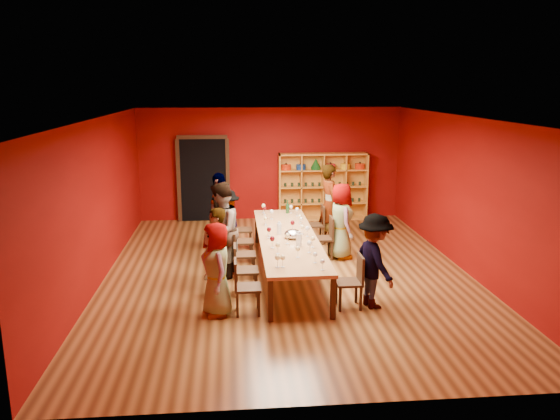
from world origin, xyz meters
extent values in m
cube|color=brown|center=(0.00, 0.00, -0.01)|extent=(7.10, 9.10, 0.02)
cube|color=#6B0705|center=(0.00, 4.51, 1.50)|extent=(7.10, 0.02, 3.00)
cube|color=#6B0705|center=(0.00, -4.51, 1.50)|extent=(7.10, 0.02, 3.00)
cube|color=#6B0705|center=(-3.51, 0.00, 1.50)|extent=(0.02, 9.10, 3.00)
cube|color=#6B0705|center=(3.51, 0.00, 1.50)|extent=(0.02, 9.10, 3.00)
cube|color=beige|center=(0.00, 0.00, 3.01)|extent=(7.10, 9.10, 0.02)
cube|color=#B9824D|center=(0.00, 0.00, 0.72)|extent=(1.10, 4.50, 0.06)
cube|color=black|center=(-0.49, -2.17, 0.34)|extent=(0.08, 0.08, 0.69)
cube|color=black|center=(-0.49, 2.17, 0.34)|extent=(0.08, 0.08, 0.69)
cube|color=black|center=(0.49, -2.17, 0.34)|extent=(0.08, 0.08, 0.69)
cube|color=black|center=(0.49, 2.17, 0.34)|extent=(0.08, 0.08, 0.69)
cube|color=black|center=(-1.80, 4.44, 1.10)|extent=(1.20, 0.14, 2.20)
cube|color=black|center=(-1.80, 4.37, 2.25)|extent=(1.32, 0.06, 0.10)
cube|color=black|center=(-2.45, 4.37, 1.10)|extent=(0.10, 0.06, 2.20)
cube|color=black|center=(-1.15, 4.37, 1.10)|extent=(0.10, 0.06, 2.20)
cube|color=gold|center=(0.22, 4.28, 0.90)|extent=(0.04, 0.40, 1.80)
cube|color=gold|center=(2.58, 4.28, 0.90)|extent=(0.04, 0.40, 1.80)
cube|color=gold|center=(1.40, 4.28, 1.78)|extent=(2.40, 0.40, 0.04)
cube|color=gold|center=(1.40, 4.28, 0.02)|extent=(2.40, 0.40, 0.04)
cube|color=gold|center=(1.40, 4.47, 0.90)|extent=(2.40, 0.02, 1.80)
cube|color=gold|center=(1.40, 4.28, 0.45)|extent=(2.36, 0.38, 0.03)
cube|color=gold|center=(1.40, 4.28, 0.90)|extent=(2.36, 0.38, 0.03)
cube|color=gold|center=(1.40, 4.28, 1.35)|extent=(2.36, 0.38, 0.03)
cube|color=gold|center=(0.80, 4.28, 0.90)|extent=(0.03, 0.38, 1.76)
cube|color=gold|center=(1.40, 4.28, 0.90)|extent=(0.03, 0.38, 1.76)
cube|color=gold|center=(2.00, 4.28, 0.90)|extent=(0.03, 0.38, 1.76)
cylinder|color=red|center=(0.40, 4.28, 1.44)|extent=(0.26, 0.26, 0.15)
sphere|color=black|center=(0.40, 4.28, 1.53)|extent=(0.05, 0.05, 0.05)
cylinder|color=navy|center=(0.80, 4.28, 1.44)|extent=(0.26, 0.26, 0.15)
sphere|color=black|center=(0.80, 4.28, 1.53)|extent=(0.05, 0.05, 0.05)
cylinder|color=#16591F|center=(1.20, 4.28, 1.41)|extent=(0.26, 0.26, 0.08)
cone|color=#16591F|center=(1.20, 4.28, 1.56)|extent=(0.24, 0.24, 0.22)
cylinder|color=red|center=(1.60, 4.28, 1.44)|extent=(0.26, 0.26, 0.15)
sphere|color=black|center=(1.60, 4.28, 1.53)|extent=(0.05, 0.05, 0.05)
cylinder|color=yellow|center=(2.00, 4.28, 1.44)|extent=(0.26, 0.26, 0.15)
sphere|color=black|center=(2.00, 4.28, 1.53)|extent=(0.05, 0.05, 0.05)
cylinder|color=red|center=(2.40, 4.28, 1.44)|extent=(0.26, 0.26, 0.15)
sphere|color=black|center=(2.40, 4.28, 1.53)|extent=(0.05, 0.05, 0.05)
cylinder|color=#192E1E|center=(0.38, 4.28, 0.52)|extent=(0.07, 0.07, 0.10)
cylinder|color=#192E1E|center=(0.56, 4.28, 0.52)|extent=(0.07, 0.07, 0.10)
cylinder|color=#192E1E|center=(0.75, 4.28, 0.52)|extent=(0.07, 0.07, 0.10)
cylinder|color=#192E1E|center=(0.93, 4.28, 0.52)|extent=(0.07, 0.07, 0.10)
cylinder|color=#192E1E|center=(1.12, 4.28, 0.52)|extent=(0.07, 0.07, 0.10)
cylinder|color=#192E1E|center=(1.30, 4.28, 0.52)|extent=(0.07, 0.07, 0.10)
cylinder|color=#192E1E|center=(1.49, 4.28, 0.52)|extent=(0.07, 0.07, 0.10)
cylinder|color=#192E1E|center=(1.67, 4.28, 0.52)|extent=(0.07, 0.07, 0.10)
cylinder|color=#192E1E|center=(1.86, 4.28, 0.52)|extent=(0.07, 0.07, 0.10)
cylinder|color=#192E1E|center=(2.04, 4.28, 0.52)|extent=(0.07, 0.07, 0.10)
cylinder|color=#192E1E|center=(2.23, 4.28, 0.52)|extent=(0.07, 0.07, 0.10)
cylinder|color=#192E1E|center=(2.42, 4.28, 0.52)|extent=(0.07, 0.07, 0.10)
cylinder|color=#192E1E|center=(0.38, 4.28, 0.97)|extent=(0.07, 0.07, 0.10)
cylinder|color=#192E1E|center=(0.56, 4.28, 0.97)|extent=(0.07, 0.07, 0.10)
cylinder|color=#192E1E|center=(0.75, 4.28, 0.97)|extent=(0.07, 0.07, 0.10)
cylinder|color=#192E1E|center=(0.93, 4.28, 0.97)|extent=(0.07, 0.07, 0.10)
cylinder|color=#192E1E|center=(1.12, 4.28, 0.97)|extent=(0.07, 0.07, 0.10)
cylinder|color=#192E1E|center=(1.30, 4.28, 0.97)|extent=(0.07, 0.07, 0.10)
cylinder|color=#192E1E|center=(1.49, 4.28, 0.97)|extent=(0.07, 0.07, 0.10)
cylinder|color=#192E1E|center=(1.67, 4.28, 0.97)|extent=(0.07, 0.07, 0.10)
cylinder|color=#192E1E|center=(1.86, 4.28, 0.97)|extent=(0.07, 0.07, 0.10)
cylinder|color=#192E1E|center=(2.04, 4.28, 0.97)|extent=(0.07, 0.07, 0.10)
cylinder|color=#192E1E|center=(2.23, 4.28, 0.97)|extent=(0.07, 0.07, 0.10)
cylinder|color=#192E1E|center=(2.42, 4.28, 0.97)|extent=(0.07, 0.07, 0.10)
cube|color=black|center=(-0.83, -1.82, 0.43)|extent=(0.42, 0.42, 0.04)
cube|color=black|center=(-1.02, -1.82, 0.67)|extent=(0.04, 0.40, 0.44)
cube|color=black|center=(-1.00, -1.99, 0.21)|extent=(0.04, 0.04, 0.41)
cube|color=black|center=(-0.66, -1.99, 0.21)|extent=(0.04, 0.04, 0.41)
cube|color=black|center=(-1.00, -1.65, 0.21)|extent=(0.04, 0.04, 0.41)
cube|color=black|center=(-0.66, -1.65, 0.21)|extent=(0.04, 0.04, 0.41)
imported|color=silver|center=(-1.32, -1.82, 0.76)|extent=(0.60, 0.82, 1.51)
cube|color=black|center=(-0.83, -0.99, 0.43)|extent=(0.42, 0.42, 0.04)
cube|color=black|center=(-1.02, -0.99, 0.67)|extent=(0.04, 0.40, 0.44)
cube|color=black|center=(-1.00, -1.16, 0.21)|extent=(0.04, 0.04, 0.41)
cube|color=black|center=(-0.66, -1.16, 0.21)|extent=(0.04, 0.04, 0.41)
cube|color=black|center=(-1.00, -0.82, 0.21)|extent=(0.04, 0.04, 0.41)
cube|color=black|center=(-0.66, -0.82, 0.21)|extent=(0.04, 0.04, 0.41)
imported|color=pink|center=(-1.35, -0.99, 0.78)|extent=(0.45, 0.60, 1.56)
cube|color=black|center=(-0.83, -0.09, 0.43)|extent=(0.42, 0.42, 0.04)
cube|color=black|center=(-1.02, -0.09, 0.67)|extent=(0.04, 0.40, 0.44)
cube|color=black|center=(-1.00, -0.26, 0.21)|extent=(0.04, 0.04, 0.41)
cube|color=black|center=(-0.66, -0.26, 0.21)|extent=(0.04, 0.04, 0.41)
cube|color=black|center=(-1.00, 0.08, 0.21)|extent=(0.04, 0.04, 0.41)
cube|color=black|center=(-0.66, 0.08, 0.21)|extent=(0.04, 0.04, 0.41)
imported|color=#121734|center=(-1.27, -0.09, 0.92)|extent=(0.71, 0.99, 1.83)
cube|color=black|center=(-0.83, 0.80, 0.43)|extent=(0.42, 0.42, 0.04)
cube|color=black|center=(-1.02, 0.80, 0.67)|extent=(0.04, 0.40, 0.44)
cube|color=black|center=(-1.00, 0.63, 0.21)|extent=(0.04, 0.04, 0.41)
cube|color=black|center=(-0.66, 0.63, 0.21)|extent=(0.04, 0.04, 0.41)
cube|color=black|center=(-1.00, 0.97, 0.21)|extent=(0.04, 0.04, 0.41)
cube|color=black|center=(-0.66, 0.97, 0.21)|extent=(0.04, 0.04, 0.41)
imported|color=pink|center=(-1.18, 0.80, 0.78)|extent=(0.69, 1.08, 1.55)
cube|color=black|center=(-0.83, 1.72, 0.43)|extent=(0.42, 0.42, 0.04)
cube|color=black|center=(-1.02, 1.72, 0.67)|extent=(0.04, 0.40, 0.44)
cube|color=black|center=(-1.00, 1.55, 0.21)|extent=(0.04, 0.04, 0.41)
cube|color=black|center=(-0.66, 1.55, 0.21)|extent=(0.04, 0.04, 0.41)
cube|color=black|center=(-1.00, 1.89, 0.21)|extent=(0.04, 0.04, 0.41)
cube|color=black|center=(-0.66, 1.89, 0.21)|extent=(0.04, 0.04, 0.41)
imported|color=pink|center=(-1.32, 1.72, 0.87)|extent=(0.81, 1.11, 1.73)
cube|color=black|center=(0.83, -1.73, 0.43)|extent=(0.42, 0.42, 0.04)
cube|color=black|center=(1.02, -1.73, 0.67)|extent=(0.04, 0.40, 0.44)
cube|color=black|center=(0.66, -1.90, 0.21)|extent=(0.04, 0.04, 0.41)
cube|color=black|center=(1.00, -1.90, 0.21)|extent=(0.04, 0.04, 0.41)
cube|color=black|center=(0.66, -1.56, 0.21)|extent=(0.04, 0.04, 0.41)
cube|color=black|center=(1.00, -1.56, 0.21)|extent=(0.04, 0.04, 0.41)
imported|color=silver|center=(1.25, -1.73, 0.79)|extent=(0.65, 1.09, 1.57)
cube|color=black|center=(0.83, 0.88, 0.43)|extent=(0.42, 0.42, 0.04)
cube|color=black|center=(1.02, 0.88, 0.67)|extent=(0.04, 0.40, 0.44)
cube|color=black|center=(0.66, 0.71, 0.21)|extent=(0.04, 0.04, 0.41)
cube|color=black|center=(1.00, 0.71, 0.21)|extent=(0.04, 0.04, 0.41)
cube|color=black|center=(0.66, 1.05, 0.21)|extent=(0.04, 0.04, 0.41)
cube|color=black|center=(1.00, 1.05, 0.21)|extent=(0.04, 0.04, 0.41)
imported|color=#141539|center=(1.22, 0.88, 0.80)|extent=(0.55, 0.84, 1.60)
cube|color=black|center=(0.83, 2.00, 0.43)|extent=(0.42, 0.42, 0.04)
cube|color=black|center=(1.02, 2.00, 0.67)|extent=(0.04, 0.40, 0.44)
cube|color=black|center=(0.66, 1.83, 0.21)|extent=(0.04, 0.04, 0.41)
cube|color=black|center=(1.00, 1.83, 0.21)|extent=(0.04, 0.04, 0.41)
cube|color=black|center=(0.66, 2.17, 0.21)|extent=(0.04, 0.04, 0.41)
cube|color=black|center=(1.00, 2.17, 0.21)|extent=(0.04, 0.04, 0.41)
imported|color=tan|center=(1.17, 2.00, 0.92)|extent=(0.60, 0.75, 1.84)
cylinder|color=white|center=(0.34, -2.00, 0.75)|extent=(0.06, 0.06, 0.01)
cylinder|color=white|center=(0.34, -2.00, 0.81)|extent=(0.01, 0.01, 0.10)
ellipsoid|color=white|center=(0.34, -2.00, 0.89)|extent=(0.08, 0.08, 0.09)
cylinder|color=white|center=(-0.36, 0.94, 0.75)|extent=(0.06, 0.06, 0.01)
cylinder|color=white|center=(-0.36, 0.94, 0.81)|extent=(0.01, 0.01, 0.10)
ellipsoid|color=#4D080E|center=(-0.36, 0.94, 0.89)|extent=(0.07, 0.07, 0.08)
cylinder|color=white|center=(-0.28, -1.09, 0.75)|extent=(0.07, 0.07, 0.01)
cylinder|color=white|center=(-0.28, -1.09, 0.82)|extent=(0.01, 0.01, 0.11)
ellipsoid|color=beige|center=(-0.28, -1.09, 0.91)|extent=(0.08, 0.08, 0.10)
cylinder|color=white|center=(0.38, -0.06, 0.75)|extent=(0.07, 0.07, 0.01)
cylinder|color=white|center=(0.38, -0.06, 0.82)|extent=(0.01, 0.01, 0.12)
ellipsoid|color=white|center=(0.38, -0.06, 0.91)|extent=(0.08, 0.08, 0.10)
cylinder|color=white|center=(-0.35, 1.97, 0.75)|extent=(0.07, 0.07, 0.01)
cylinder|color=white|center=(-0.35, 1.97, 0.82)|extent=(0.01, 0.01, 0.12)
ellipsoid|color=beige|center=(-0.35, 1.97, 0.92)|extent=(0.09, 0.09, 0.10)
cylinder|color=white|center=(-0.37, 0.87, 0.75)|extent=(0.06, 0.06, 0.01)
cylinder|color=white|center=(-0.37, 0.87, 0.81)|extent=(0.01, 0.01, 0.10)
ellipsoid|color=beige|center=(-0.37, 0.87, 0.89)|extent=(0.08, 0.08, 0.09)
cylinder|color=white|center=(-0.35, 0.07, 0.75)|extent=(0.06, 0.06, 0.01)
cylinder|color=white|center=(-0.35, 0.07, 0.81)|extent=(0.01, 0.01, 0.10)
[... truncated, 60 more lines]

